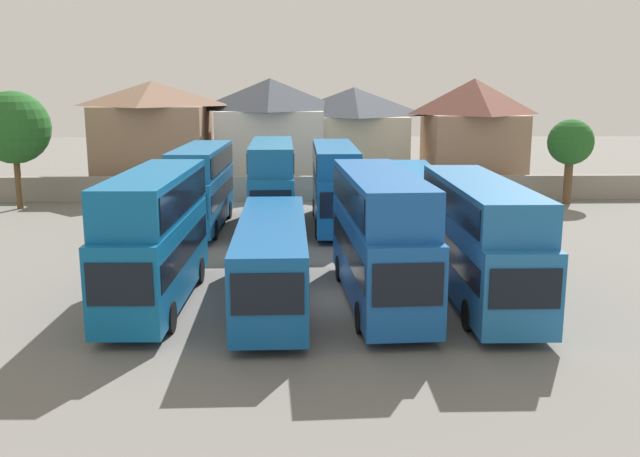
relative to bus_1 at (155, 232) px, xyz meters
The scene contains 16 objects.
ground 19.58m from the bus_1, 70.66° to the left, with size 140.00×140.00×0.00m, color slate.
depot_boundary_wall 25.62m from the bus_1, 75.46° to the left, with size 56.00×0.50×1.80m, color gray.
bus_1 is the anchor object (origin of this frame).
bus_2 4.58m from the bus_1, ahead, with size 2.80×11.96×3.28m.
bus_3 8.64m from the bus_1, ahead, with size 3.16×10.84×5.12m.
bus_4 12.65m from the bus_1, ahead, with size 2.70×11.71×4.73m.
bus_5 14.80m from the bus_1, 91.13° to the left, with size 2.78×10.38×4.84m.
bus_6 15.44m from the bus_1, 75.48° to the left, with size 2.77×10.40×5.08m.
bus_7 16.94m from the bus_1, 63.30° to the left, with size 2.55×11.12×4.86m.
bus_8 19.19m from the bus_1, 49.92° to the left, with size 3.16×11.37×3.47m.
house_terrace_left 31.53m from the bus_1, 101.57° to the left, with size 8.96×8.35×8.70m.
house_terrace_centre 32.25m from the bus_1, 84.52° to the left, with size 9.03×7.09×8.91m.
house_terrace_right 34.06m from the bus_1, 72.90° to the left, with size 9.02×7.57×8.18m.
house_terrace_far_right 36.53m from the bus_1, 57.46° to the left, with size 7.66×8.05×8.89m.
tree_left_of_lot 25.90m from the bus_1, 122.49° to the left, with size 4.90×4.90×8.02m.
tree_behind_wall 33.58m from the bus_1, 42.64° to the left, with size 3.22×3.22×6.04m.
Camera 1 is at (-0.78, -26.62, 8.46)m, focal length 39.21 mm.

